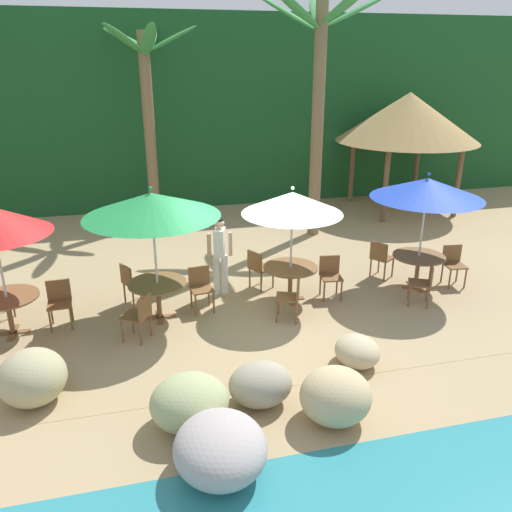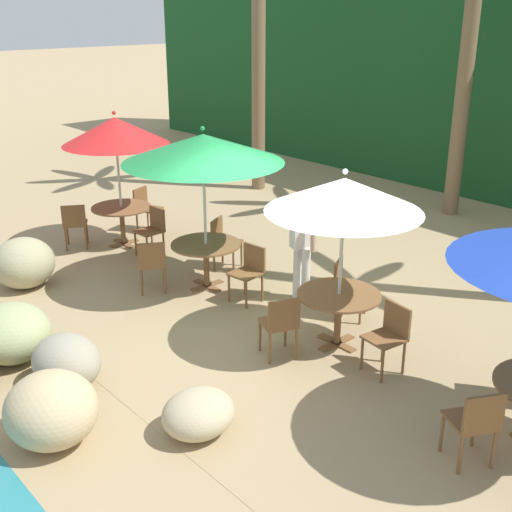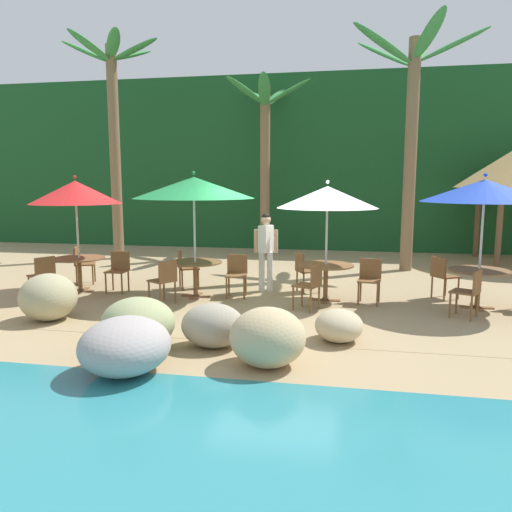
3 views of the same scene
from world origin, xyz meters
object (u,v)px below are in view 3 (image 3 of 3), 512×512
at_px(umbrella_green, 194,188).
at_px(palm_tree_nearest, 113,116).
at_px(dining_table_red, 79,263).
at_px(chair_blue_left, 470,290).
at_px(chair_green_left, 165,279).
at_px(chair_blue_inland, 442,274).
at_px(chair_red_seaward, 119,268).
at_px(waiter_in_white, 266,246).
at_px(chair_white_inland, 304,269).
at_px(umbrella_blue, 485,191).
at_px(palm_tree_third, 412,114).
at_px(palm_tree_second, 265,142).
at_px(chair_green_inland, 185,266).
at_px(chair_red_left, 43,274).
at_px(umbrella_white, 327,197).
at_px(dining_table_green, 195,268).
at_px(chair_white_seaward, 370,277).
at_px(chair_green_seaward, 237,272).
at_px(umbrella_red, 75,192).
at_px(dining_table_white, 326,271).
at_px(dining_table_blue, 479,276).
at_px(chair_white_left, 311,283).

xyz_separation_m(umbrella_green, palm_tree_nearest, (-3.96, 4.62, 2.07)).
bearing_deg(dining_table_red, chair_blue_left, -5.45).
height_order(chair_green_left, chair_blue_inland, same).
bearing_deg(chair_red_seaward, waiter_in_white, 11.42).
relative_size(chair_white_inland, umbrella_blue, 0.35).
height_order(dining_table_red, palm_tree_third, palm_tree_third).
distance_m(chair_blue_inland, palm_tree_second, 7.90).
relative_size(chair_red_seaward, chair_green_inland, 1.00).
bearing_deg(chair_red_left, chair_white_inland, 17.13).
distance_m(chair_blue_inland, palm_tree_nearest, 10.44).
height_order(umbrella_blue, palm_tree_third, palm_tree_third).
distance_m(dining_table_red, palm_tree_nearest, 6.04).
height_order(umbrella_white, waiter_in_white, umbrella_white).
distance_m(umbrella_green, umbrella_blue, 5.50).
bearing_deg(dining_table_green, palm_tree_nearest, 130.63).
bearing_deg(chair_white_seaward, chair_green_seaward, 178.59).
height_order(chair_white_seaward, waiter_in_white, waiter_in_white).
height_order(umbrella_red, umbrella_green, umbrella_green).
bearing_deg(chair_green_inland, palm_tree_third, 33.99).
bearing_deg(chair_green_inland, chair_red_left, -149.83).
height_order(chair_red_seaward, dining_table_white, chair_red_seaward).
xyz_separation_m(chair_green_inland, palm_tree_second, (0.82, 5.65, 3.09)).
bearing_deg(chair_green_inland, umbrella_blue, -6.05).
bearing_deg(chair_white_seaward, umbrella_white, 178.41).
relative_size(umbrella_red, waiter_in_white, 1.47).
height_order(palm_tree_nearest, palm_tree_second, palm_tree_nearest).
bearing_deg(palm_tree_nearest, chair_white_inland, -31.65).
bearing_deg(dining_table_red, chair_red_seaward, 8.79).
height_order(umbrella_green, chair_white_seaward, umbrella_green).
height_order(dining_table_white, palm_tree_second, palm_tree_second).
height_order(dining_table_red, dining_table_green, same).
bearing_deg(chair_white_inland, palm_tree_third, 53.64).
relative_size(umbrella_blue, palm_tree_third, 0.40).
xyz_separation_m(dining_table_green, chair_blue_inland, (4.96, 0.75, -0.10)).
relative_size(chair_white_inland, dining_table_blue, 0.79).
bearing_deg(chair_green_inland, dining_table_blue, -6.05).
bearing_deg(chair_white_inland, dining_table_blue, -12.85).
height_order(umbrella_green, umbrella_white, umbrella_green).
xyz_separation_m(umbrella_blue, waiter_in_white, (-4.16, 0.71, -1.21)).
height_order(umbrella_red, palm_tree_second, palm_tree_second).
xyz_separation_m(dining_table_green, chair_green_seaward, (0.83, 0.18, -0.10)).
distance_m(chair_red_left, umbrella_blue, 8.69).
bearing_deg(palm_tree_third, chair_green_seaward, -133.59).
height_order(chair_red_seaward, chair_red_left, same).
distance_m(chair_white_left, chair_blue_left, 2.75).
bearing_deg(dining_table_white, dining_table_red, -178.80).
bearing_deg(umbrella_green, chair_green_left, -115.58).
relative_size(umbrella_white, chair_white_inland, 2.75).
distance_m(chair_white_inland, chair_blue_left, 3.39).
relative_size(dining_table_green, dining_table_blue, 1.00).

